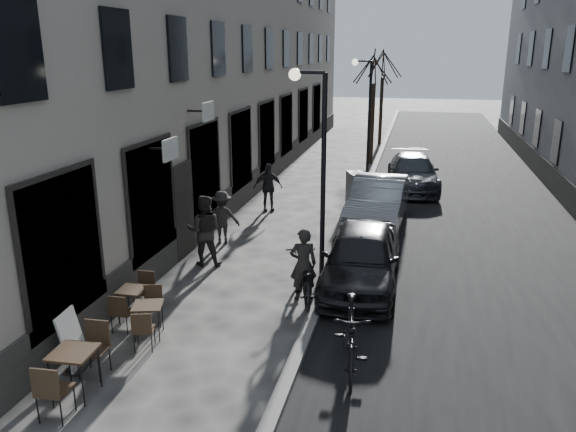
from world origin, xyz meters
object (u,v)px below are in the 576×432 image
at_px(sign_board, 74,345).
at_px(car_far, 413,173).
at_px(bistro_set_a, 75,368).
at_px(car_near, 362,257).
at_px(bistro_set_b, 148,317).
at_px(bicycle, 303,278).
at_px(moped, 351,338).
at_px(tree_near, 375,67).
at_px(pedestrian_near, 204,230).
at_px(bistro_set_c, 133,301).
at_px(streetlamp_near, 316,153).
at_px(car_mid, 378,202).
at_px(pedestrian_mid, 222,218).
at_px(streetlamp_far, 366,105).
at_px(utility_cabinet, 356,191).
at_px(tree_far, 383,64).
at_px(pedestrian_far, 268,187).

xyz_separation_m(sign_board, car_far, (5.65, 15.01, 0.26)).
xyz_separation_m(bistro_set_a, car_near, (4.11, 5.52, 0.24)).
xyz_separation_m(bistro_set_b, bicycle, (2.64, 2.40, 0.10)).
xyz_separation_m(bicycle, moped, (1.42, -2.76, 0.14)).
xyz_separation_m(tree_near, pedestrian_near, (-3.08, -14.72, -3.72)).
relative_size(bistro_set_c, moped, 0.65).
bearing_deg(streetlamp_near, moped, -71.07).
bearing_deg(car_near, bistro_set_a, -127.33).
relative_size(tree_near, car_mid, 1.21).
bearing_deg(pedestrian_mid, bistro_set_b, 75.94).
height_order(bistro_set_b, car_near, car_near).
relative_size(streetlamp_far, moped, 2.34).
bearing_deg(moped, bistro_set_c, 161.04).
bearing_deg(tree_near, bicycle, -90.41).
xyz_separation_m(utility_cabinet, car_near, (0.90, -6.71, 0.07)).
height_order(bicycle, car_mid, car_mid).
height_order(bistro_set_a, sign_board, sign_board).
xyz_separation_m(streetlamp_near, tree_near, (0.07, 15.00, 1.50)).
height_order(bicycle, pedestrian_mid, pedestrian_mid).
distance_m(bistro_set_a, bistro_set_b, 2.12).
height_order(streetlamp_near, car_near, streetlamp_near).
bearing_deg(car_far, bistro_set_b, -114.40).
xyz_separation_m(bistro_set_a, moped, (4.31, 1.75, 0.16)).
xyz_separation_m(bistro_set_b, utility_cabinet, (2.95, 10.12, 0.25)).
bearing_deg(streetlamp_near, bicycle, -92.04).
bearing_deg(sign_board, car_far, 64.16).
bearing_deg(pedestrian_near, streetlamp_near, 164.02).
distance_m(bistro_set_b, bistro_set_c, 0.87).
relative_size(bistro_set_a, bistro_set_b, 1.17).
height_order(pedestrian_mid, moped, pedestrian_mid).
bearing_deg(moped, utility_cabinet, 88.46).
relative_size(tree_far, bicycle, 2.89).
bearing_deg(tree_far, car_near, -87.03).
relative_size(streetlamp_far, bistro_set_c, 3.61).
relative_size(utility_cabinet, pedestrian_far, 0.79).
relative_size(tree_far, pedestrian_far, 3.35).
distance_m(bistro_set_c, car_near, 5.31).
xyz_separation_m(tree_near, bistro_set_c, (-3.39, -18.05, -4.24)).
height_order(sign_board, pedestrian_mid, pedestrian_mid).
bearing_deg(streetlamp_near, sign_board, -124.78).
height_order(bistro_set_b, utility_cabinet, utility_cabinet).
relative_size(tree_far, car_near, 1.31).
bearing_deg(pedestrian_mid, pedestrian_near, 75.52).
height_order(bicycle, car_near, car_near).
relative_size(bistro_set_a, pedestrian_mid, 1.06).
xyz_separation_m(utility_cabinet, moped, (1.10, -10.47, -0.02)).
height_order(car_near, car_far, car_near).
distance_m(sign_board, utility_cabinet, 12.06).
bearing_deg(streetlamp_near, tree_near, 89.72).
xyz_separation_m(streetlamp_near, car_near, (1.17, -0.23, -2.42)).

